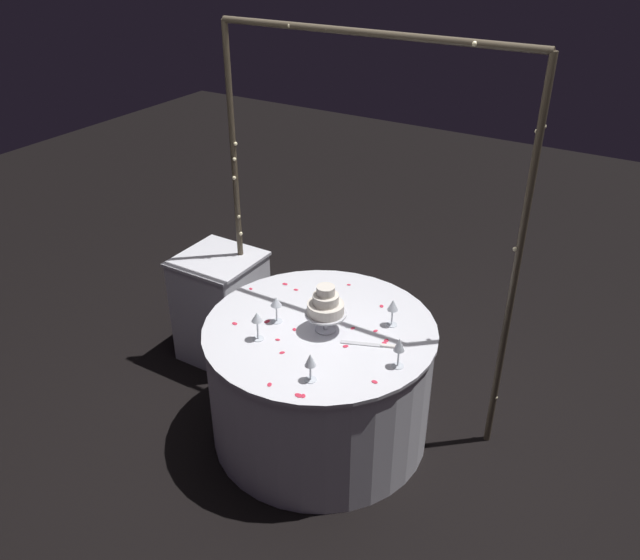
{
  "coord_description": "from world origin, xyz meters",
  "views": [
    {
      "loc": [
        1.48,
        -2.43,
        2.66
      ],
      "look_at": [
        0.0,
        0.0,
        1.02
      ],
      "focal_mm": 36.05,
      "sensor_mm": 36.0,
      "label": 1
    }
  ],
  "objects": [
    {
      "name": "ground_plane",
      "position": [
        0.0,
        0.0,
        0.0
      ],
      "size": [
        12.0,
        12.0,
        0.0
      ],
      "primitive_type": "plane",
      "color": "black"
    },
    {
      "name": "decorative_arch",
      "position": [
        -0.0,
        0.44,
        1.39
      ],
      "size": [
        1.77,
        0.06,
        2.17
      ],
      "color": "#473D2D",
      "rests_on": "ground"
    },
    {
      "name": "main_table",
      "position": [
        0.0,
        0.0,
        0.36
      ],
      "size": [
        1.26,
        1.26,
        0.73
      ],
      "color": "white",
      "rests_on": "ground"
    },
    {
      "name": "side_table",
      "position": [
        -0.96,
        0.32,
        0.37
      ],
      "size": [
        0.5,
        0.5,
        0.74
      ],
      "color": "white",
      "rests_on": "ground"
    },
    {
      "name": "tiered_cake",
      "position": [
        0.04,
        -0.01,
        0.88
      ],
      "size": [
        0.22,
        0.22,
        0.27
      ],
      "color": "silver",
      "rests_on": "main_table"
    },
    {
      "name": "wine_glass_0",
      "position": [
        -0.23,
        -0.07,
        0.84
      ],
      "size": [
        0.06,
        0.06,
        0.15
      ],
      "color": "silver",
      "rests_on": "main_table"
    },
    {
      "name": "wine_glass_1",
      "position": [
        -0.22,
        -0.26,
        0.85
      ],
      "size": [
        0.06,
        0.06,
        0.16
      ],
      "color": "silver",
      "rests_on": "main_table"
    },
    {
      "name": "wine_glass_2",
      "position": [
        0.5,
        -0.09,
        0.85
      ],
      "size": [
        0.06,
        0.06,
        0.16
      ],
      "color": "silver",
      "rests_on": "main_table"
    },
    {
      "name": "wine_glass_3",
      "position": [
        0.32,
        0.22,
        0.84
      ],
      "size": [
        0.06,
        0.06,
        0.16
      ],
      "color": "silver",
      "rests_on": "main_table"
    },
    {
      "name": "wine_glass_4",
      "position": [
        0.19,
        -0.4,
        0.84
      ],
      "size": [
        0.06,
        0.06,
        0.15
      ],
      "color": "silver",
      "rests_on": "main_table"
    },
    {
      "name": "cake_knife",
      "position": [
        0.32,
        -0.0,
        0.73
      ],
      "size": [
        0.28,
        0.13,
        0.01
      ],
      "color": "silver",
      "rests_on": "main_table"
    },
    {
      "name": "rose_petal_0",
      "position": [
        -0.32,
        0.26,
        0.73
      ],
      "size": [
        0.03,
        0.03,
        0.0
      ],
      "primitive_type": "ellipsoid",
      "rotation": [
        0.0,
        0.0,
        0.23
      ],
      "color": "#E02D47",
      "rests_on": "main_table"
    },
    {
      "name": "rose_petal_1",
      "position": [
        0.46,
        -0.26,
        0.73
      ],
      "size": [
        0.03,
        0.02,
        0.0
      ],
      "primitive_type": "ellipsoid",
      "rotation": [
        0.0,
        0.0,
        6.22
      ],
      "color": "#E02D47",
      "rests_on": "main_table"
    },
    {
      "name": "rose_petal_2",
      "position": [
        -0.08,
        0.47,
        0.73
      ],
      "size": [
        0.03,
        0.02,
        0.0
      ],
      "primitive_type": "ellipsoid",
      "rotation": [
        0.0,
        0.0,
        3.37
      ],
      "color": "#E02D47",
      "rests_on": "main_table"
    },
    {
      "name": "rose_petal_3",
      "position": [
        -0.41,
        -0.21,
        0.73
      ],
      "size": [
        0.04,
        0.03,
        0.0
      ],
      "primitive_type": "ellipsoid",
      "rotation": [
        0.0,
        0.0,
        6.13
      ],
      "color": "#E02D47",
      "rests_on": "main_table"
    },
    {
      "name": "rose_petal_4",
      "position": [
        -0.1,
        -0.09,
        0.73
      ],
      "size": [
        0.03,
        0.03,
        0.0
      ],
      "primitive_type": "ellipsoid",
      "rotation": [
        0.0,
        0.0,
        2.24
      ],
      "color": "#E02D47",
      "rests_on": "main_table"
    },
    {
      "name": "rose_petal_5",
      "position": [
        -0.27,
        -0.1,
        0.73
      ],
      "size": [
        0.03,
        0.04,
        0.0
      ],
      "primitive_type": "ellipsoid",
      "rotation": [
        0.0,
        0.0,
        4.52
      ],
      "color": "#E02D47",
      "rests_on": "main_table"
    },
    {
      "name": "rose_petal_6",
      "position": [
        0.36,
        0.07,
        0.73
      ],
      "size": [
        0.03,
        0.04,
        0.0
      ],
      "primitive_type": "ellipsoid",
      "rotation": [
        0.0,
        0.0,
        4.87
      ],
      "color": "#E02D47",
      "rests_on": "main_table"
    },
    {
      "name": "rose_petal_7",
      "position": [
        -0.56,
        0.13,
        0.73
      ],
      "size": [
        0.03,
        0.03,
        0.0
      ],
      "primitive_type": "ellipsoid",
      "rotation": [
        0.0,
        0.0,
        5.85
      ],
      "color": "#E02D47",
      "rests_on": "main_table"
    },
    {
      "name": "rose_petal_8",
      "position": [
        -0.12,
        0.14,
        0.73
      ],
      "size": [
        0.04,
        0.03,
        0.0
      ],
      "primitive_type": "ellipsoid",
      "rotation": [
        0.0,
        0.0,
        3.3
      ],
      "color": "#E02D47",
      "rests_on": "main_table"
    },
    {
      "name": "rose_petal_9",
      "position": [
        0.21,
        -0.53,
        0.73
      ],
      "size": [
        0.04,
        0.03,
        0.0
      ],
      "primitive_type": "ellipsoid",
      "rotation": [
        0.0,
        0.0,
        3.05
      ],
      "color": "#E02D47",
      "rests_on": "main_table"
    },
    {
      "name": "rose_petal_10",
      "position": [
        0.19,
        0.36,
        0.73
      ],
      "size": [
        0.04,
        0.04,
        0.0
      ],
      "primitive_type": "ellipsoid",
      "rotation": [
        0.0,
        0.0,
        5.31
      ],
      "color": "#E02D47",
      "rests_on": "main_table"
    },
    {
      "name": "rose_petal_11",
      "position": [
        0.36,
        0.04,
        0.73
      ],
      "size": [
        0.04,
        0.04,
        0.0
      ],
      "primitive_type": "ellipsoid",
      "rotation": [
        0.0,
        0.0,
        5.5
      ],
      "color": "#E02D47",
      "rests_on": "main_table"
    },
    {
      "name": "rose_petal_12",
      "position": [
        -0.41,
        0.28,
        0.73
      ],
      "size": [
        0.03,
        0.02,
        0.0
      ],
      "primitive_type": "ellipsoid",
      "rotation": [
        0.0,
        0.0,
        3.16
      ],
      "color": "#E02D47",
      "rests_on": "main_table"
    },
    {
      "name": "rose_petal_13",
      "position": [
        0.23,
        -0.52,
        0.73
      ],
      "size": [
        0.03,
        0.04,
        0.0
      ],
      "primitive_type": "ellipsoid",
      "rotation": [
        0.0,
        0.0,
        5.32
      ],
      "color": "#E02D47",
      "rests_on": "main_table"
    },
    {
      "name": "rose_petal_14",
      "position": [
        -0.13,
        -0.21,
        0.73
      ],
      "size": [
        0.03,
        0.02,
        0.0
      ],
      "primitive_type": "ellipsoid",
      "rotation": [
        0.0,
        0.0,
        0.29
      ],
      "color": "#E02D47",
      "rests_on": "main_table"
    },
    {
      "name": "rose_petal_15",
      "position": [
        0.16,
        0.08,
        0.73
      ],
      "size": [
        0.03,
        0.03,
        0.0
      ],
      "primitive_type": "ellipsoid",
      "rotation": [
        0.0,
        0.0,
        4.34
      ],
      "color": "#E02D47",
      "rests_on": "main_table"
    },
    {
      "name": "rose_petal_16",
      "position": [
        -0.04,
        -0.3,
        0.73
      ],
      "size": [
        0.03,
        0.04,
        0.0
      ],
      "primitive_type": "ellipsoid",
      "rotation": [
        0.0,
        0.0,
        0.94
      ],
      "color": "#E02D47",
      "rests_on": "main_table"
    },
    {
      "name": "rose_petal_17",
      "position": [
        0.2,
        -0.08,
        0.73
      ],
      "size": [
        0.04,
        0.04,
        0.0
      ],
      "primitive_type": "ellipsoid",
      "rotation": [
        0.0,
        0.0,
        4.02
      ],
      "color": "#E02D47",
      "rests_on": "main_table"
    },
    {
      "name": "rose_petal_18",
      "position": [
        0.05,
        -0.53,
        0.73
      ],
      "size": [
        0.03,
        0.04,
        0.0
      ],
      "primitive_type": "ellipsoid",
      "rotation": [
        0.0,
        0.0,
        5.18
      ],
      "color": "#E02D47",
      "rests_on": "main_table"
    },
    {
      "name": "rose_petal_19",
      "position": [
        0.27,
        0.12,
        0.73
      ],
      "size": [
        0.03,
        0.03,
        0.0
      ],
      "primitive_type": "ellipsoid",
      "rotation": [
        0.0,
        0.0,
        4.27
      ],
      "color": "#E02D47",
      "rests_on": "main_table"
    }
  ]
}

